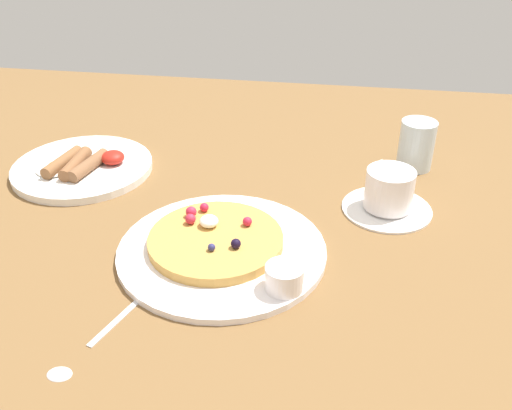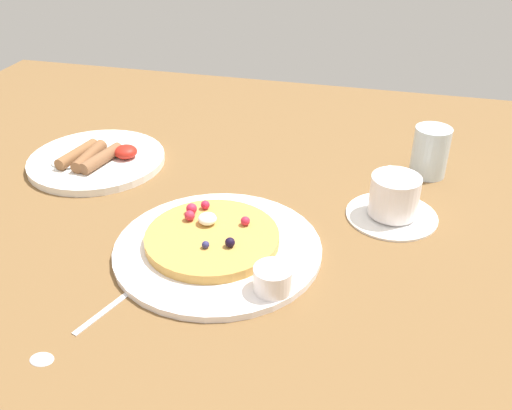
{
  "view_description": "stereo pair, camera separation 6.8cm",
  "coord_description": "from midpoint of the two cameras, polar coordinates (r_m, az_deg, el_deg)",
  "views": [
    {
      "loc": [
        17.48,
        -69.87,
        48.22
      ],
      "look_at": [
        6.25,
        1.69,
        4.0
      ],
      "focal_mm": 39.73,
      "sensor_mm": 36.0,
      "label": 1
    },
    {
      "loc": [
        24.16,
        -68.5,
        48.22
      ],
      "look_at": [
        6.25,
        1.69,
        4.0
      ],
      "focal_mm": 39.73,
      "sensor_mm": 36.0,
      "label": 2
    }
  ],
  "objects": [
    {
      "name": "ground_plane",
      "position": [
        0.88,
        -6.46,
        -3.36
      ],
      "size": [
        157.47,
        136.54,
        3.0
      ],
      "primitive_type": "cube",
      "color": "brown"
    },
    {
      "name": "pancake_plate",
      "position": [
        0.81,
        -5.85,
        -4.65
      ],
      "size": [
        29.83,
        29.83,
        1.0
      ],
      "primitive_type": "cylinder",
      "color": "white",
      "rests_on": "ground_plane"
    },
    {
      "name": "pancake_with_berries",
      "position": [
        0.82,
        -6.51,
        -3.53
      ],
      "size": [
        19.39,
        19.39,
        3.1
      ],
      "color": "#C69143",
      "rests_on": "pancake_plate"
    },
    {
      "name": "syrup_ramekin",
      "position": [
        0.73,
        0.19,
        -7.37
      ],
      "size": [
        5.05,
        5.05,
        3.37
      ],
      "color": "white",
      "rests_on": "pancake_plate"
    },
    {
      "name": "breakfast_plate",
      "position": [
        1.08,
        -18.79,
        3.55
      ],
      "size": [
        24.87,
        24.87,
        1.37
      ],
      "primitive_type": "cylinder",
      "color": "white",
      "rests_on": "ground_plane"
    },
    {
      "name": "fried_breakfast",
      "position": [
        1.06,
        -19.1,
        3.96
      ],
      "size": [
        14.46,
        10.53,
        2.5
      ],
      "color": "brown",
      "rests_on": "breakfast_plate"
    },
    {
      "name": "coffee_saucer",
      "position": [
        0.93,
        10.98,
        -0.34
      ],
      "size": [
        14.34,
        14.34,
        0.73
      ],
      "primitive_type": "cylinder",
      "color": "white",
      "rests_on": "ground_plane"
    },
    {
      "name": "coffee_cup",
      "position": [
        0.91,
        11.19,
        1.68
      ],
      "size": [
        7.66,
        10.76,
        6.34
      ],
      "color": "white",
      "rests_on": "coffee_saucer"
    },
    {
      "name": "teaspoon",
      "position": [
        0.71,
        -19.94,
        -13.87
      ],
      "size": [
        6.41,
        14.32,
        0.6
      ],
      "color": "silver",
      "rests_on": "ground_plane"
    },
    {
      "name": "water_glass",
      "position": [
        1.05,
        14.07,
        5.86
      ],
      "size": [
        6.32,
        6.32,
        8.92
      ],
      "primitive_type": "cylinder",
      "color": "silver",
      "rests_on": "ground_plane"
    }
  ]
}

